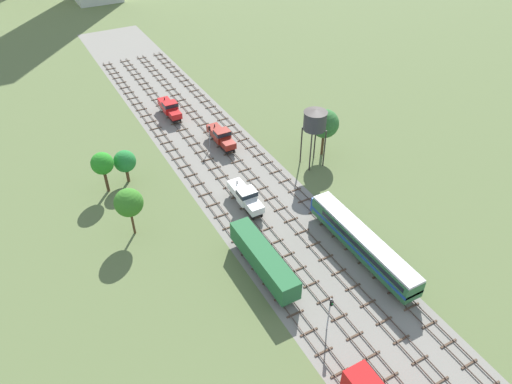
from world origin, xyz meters
name	(u,v)px	position (x,y,z in m)	size (l,w,h in m)	color
ground_plane	(249,191)	(0.00, 56.00, 0.00)	(480.00, 480.00, 0.00)	#5B6B3D
ballast_bed	(249,191)	(0.00, 56.00, 0.00)	(17.19, 176.00, 0.01)	gray
track_far_left	(209,199)	(-6.59, 57.00, 0.14)	(2.40, 126.00, 0.29)	#47382D
track_left	(234,191)	(-2.20, 57.00, 0.14)	(2.40, 126.00, 0.29)	#47382D
track_centre_left	(257,183)	(2.20, 57.00, 0.14)	(2.40, 126.00, 0.29)	#47382D
track_centre	(280,176)	(6.59, 57.00, 0.14)	(2.40, 126.00, 0.29)	#47382D
diesel_railcar_centre_near	(363,242)	(6.59, 35.53, 2.60)	(2.96, 20.50, 3.80)	#286638
freight_boxcar_far_left_mid	(263,259)	(-6.59, 39.42, 2.45)	(2.87, 14.00, 3.60)	#286638
shunter_loco_left_midfar	(246,196)	(-2.20, 52.78, 2.01)	(2.74, 8.46, 3.10)	white
shunter_loco_centre_left_far	(221,136)	(2.20, 70.79, 2.01)	(2.74, 8.46, 3.10)	maroon
shunter_loco_left_farther	(170,108)	(-2.20, 85.81, 2.01)	(2.74, 8.46, 3.10)	red
water_tower	(315,120)	(13.40, 57.67, 8.71)	(4.01, 4.01, 10.68)	#2D2826
signal_post_nearest	(330,310)	(-4.40, 27.92, 3.35)	(0.28, 0.47, 5.27)	gray
signal_post_near	(210,134)	(0.00, 71.02, 2.98)	(0.28, 0.47, 4.64)	gray
lineside_tree_0	(325,124)	(16.79, 59.40, 6.24)	(5.03, 5.03, 8.79)	#4C331E
lineside_tree_1	(125,161)	(-16.33, 68.04, 3.98)	(3.63, 3.63, 5.83)	#4C331E
lineside_tree_2	(102,164)	(-19.98, 67.02, 5.31)	(3.56, 3.56, 7.17)	#4C331E
lineside_tree_4	(129,203)	(-19.29, 55.08, 5.68)	(4.08, 4.08, 7.74)	#4C331E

